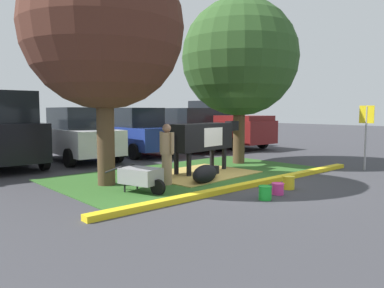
{
  "coord_description": "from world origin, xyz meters",
  "views": [
    {
      "loc": [
        -7.46,
        -6.68,
        1.91
      ],
      "look_at": [
        -0.04,
        1.61,
        0.9
      ],
      "focal_mm": 34.64,
      "sensor_mm": 36.0,
      "label": 1
    }
  ],
  "objects_px": {
    "parking_sign": "(366,125)",
    "sedan_blue": "(135,132)",
    "sedan_red": "(185,130)",
    "pickup_truck_maroon": "(223,126)",
    "calf_lying": "(205,174)",
    "bucket_green": "(265,193)",
    "person_handler": "(167,153)",
    "shade_tree_left": "(103,29)",
    "hatchback_white": "(78,135)",
    "shade_tree_right": "(240,58)",
    "bucket_pink": "(278,188)",
    "bucket_yellow": "(289,182)",
    "wheelbarrow": "(141,176)",
    "cow_holstein": "(204,137)"
  },
  "relations": [
    {
      "from": "bucket_pink",
      "to": "hatchback_white",
      "type": "bearing_deg",
      "value": 95.91
    },
    {
      "from": "shade_tree_left",
      "to": "bucket_pink",
      "type": "distance_m",
      "value": 5.7
    },
    {
      "from": "wheelbarrow",
      "to": "bucket_green",
      "type": "height_order",
      "value": "wheelbarrow"
    },
    {
      "from": "bucket_pink",
      "to": "hatchback_white",
      "type": "xyz_separation_m",
      "value": [
        -0.88,
        8.47,
        0.85
      ]
    },
    {
      "from": "bucket_green",
      "to": "shade_tree_left",
      "type": "bearing_deg",
      "value": 115.83
    },
    {
      "from": "wheelbarrow",
      "to": "sedan_red",
      "type": "height_order",
      "value": "sedan_red"
    },
    {
      "from": "bucket_green",
      "to": "shade_tree_right",
      "type": "bearing_deg",
      "value": 46.96
    },
    {
      "from": "parking_sign",
      "to": "bucket_pink",
      "type": "xyz_separation_m",
      "value": [
        -4.98,
        -0.18,
        -1.32
      ]
    },
    {
      "from": "hatchback_white",
      "to": "sedan_red",
      "type": "distance_m",
      "value": 5.44
    },
    {
      "from": "parking_sign",
      "to": "sedan_red",
      "type": "height_order",
      "value": "parking_sign"
    },
    {
      "from": "shade_tree_left",
      "to": "wheelbarrow",
      "type": "bearing_deg",
      "value": -82.54
    },
    {
      "from": "calf_lying",
      "to": "person_handler",
      "type": "distance_m",
      "value": 1.21
    },
    {
      "from": "person_handler",
      "to": "sedan_red",
      "type": "xyz_separation_m",
      "value": [
        5.8,
        5.98,
        0.14
      ]
    },
    {
      "from": "shade_tree_right",
      "to": "hatchback_white",
      "type": "distance_m",
      "value": 6.68
    },
    {
      "from": "calf_lying",
      "to": "person_handler",
      "type": "bearing_deg",
      "value": 155.88
    },
    {
      "from": "sedan_red",
      "to": "pickup_truck_maroon",
      "type": "bearing_deg",
      "value": -0.5
    },
    {
      "from": "parking_sign",
      "to": "pickup_truck_maroon",
      "type": "xyz_separation_m",
      "value": [
        2.14,
        8.29,
        -0.34
      ]
    },
    {
      "from": "sedan_blue",
      "to": "pickup_truck_maroon",
      "type": "bearing_deg",
      "value": -1.73
    },
    {
      "from": "shade_tree_left",
      "to": "cow_holstein",
      "type": "distance_m",
      "value": 4.28
    },
    {
      "from": "person_handler",
      "to": "bucket_green",
      "type": "distance_m",
      "value": 2.79
    },
    {
      "from": "shade_tree_left",
      "to": "person_handler",
      "type": "xyz_separation_m",
      "value": [
        1.16,
        -1.02,
        -3.07
      ]
    },
    {
      "from": "sedan_blue",
      "to": "hatchback_white",
      "type": "bearing_deg",
      "value": -176.51
    },
    {
      "from": "wheelbarrow",
      "to": "bucket_yellow",
      "type": "distance_m",
      "value": 3.56
    },
    {
      "from": "person_handler",
      "to": "bucket_pink",
      "type": "relative_size",
      "value": 5.42
    },
    {
      "from": "shade_tree_right",
      "to": "pickup_truck_maroon",
      "type": "distance_m",
      "value": 6.68
    },
    {
      "from": "bucket_green",
      "to": "pickup_truck_maroon",
      "type": "height_order",
      "value": "pickup_truck_maroon"
    },
    {
      "from": "shade_tree_left",
      "to": "sedan_red",
      "type": "xyz_separation_m",
      "value": [
        6.96,
        4.96,
        -2.93
      ]
    },
    {
      "from": "shade_tree_left",
      "to": "bucket_yellow",
      "type": "height_order",
      "value": "shade_tree_left"
    },
    {
      "from": "cow_holstein",
      "to": "sedan_red",
      "type": "height_order",
      "value": "sedan_red"
    },
    {
      "from": "shade_tree_right",
      "to": "hatchback_white",
      "type": "xyz_separation_m",
      "value": [
        -3.96,
        4.62,
        -2.77
      ]
    },
    {
      "from": "cow_holstein",
      "to": "bucket_yellow",
      "type": "distance_m",
      "value": 3.3
    },
    {
      "from": "person_handler",
      "to": "pickup_truck_maroon",
      "type": "height_order",
      "value": "pickup_truck_maroon"
    },
    {
      "from": "shade_tree_right",
      "to": "bucket_yellow",
      "type": "bearing_deg",
      "value": -123.03
    },
    {
      "from": "shade_tree_right",
      "to": "shade_tree_left",
      "type": "bearing_deg",
      "value": -176.67
    },
    {
      "from": "sedan_red",
      "to": "shade_tree_left",
      "type": "bearing_deg",
      "value": -144.52
    },
    {
      "from": "sedan_blue",
      "to": "pickup_truck_maroon",
      "type": "xyz_separation_m",
      "value": [
        5.31,
        -0.16,
        0.13
      ]
    },
    {
      "from": "person_handler",
      "to": "sedan_red",
      "type": "height_order",
      "value": "sedan_red"
    },
    {
      "from": "shade_tree_right",
      "to": "calf_lying",
      "type": "height_order",
      "value": "shade_tree_right"
    },
    {
      "from": "bucket_green",
      "to": "sedan_blue",
      "type": "height_order",
      "value": "sedan_blue"
    },
    {
      "from": "calf_lying",
      "to": "bucket_green",
      "type": "height_order",
      "value": "calf_lying"
    },
    {
      "from": "bucket_green",
      "to": "hatchback_white",
      "type": "xyz_separation_m",
      "value": [
        -0.25,
        8.59,
        0.83
      ]
    },
    {
      "from": "cow_holstein",
      "to": "bucket_yellow",
      "type": "relative_size",
      "value": 9.67
    },
    {
      "from": "person_handler",
      "to": "sedan_blue",
      "type": "distance_m",
      "value": 6.84
    },
    {
      "from": "parking_sign",
      "to": "sedan_blue",
      "type": "distance_m",
      "value": 9.04
    },
    {
      "from": "shade_tree_left",
      "to": "hatchback_white",
      "type": "xyz_separation_m",
      "value": [
        1.52,
        4.94,
        -2.93
      ]
    },
    {
      "from": "cow_holstein",
      "to": "bucket_pink",
      "type": "relative_size",
      "value": 10.78
    },
    {
      "from": "calf_lying",
      "to": "bucket_pink",
      "type": "xyz_separation_m",
      "value": [
        0.29,
        -2.09,
        -0.1
      ]
    },
    {
      "from": "cow_holstein",
      "to": "shade_tree_right",
      "type": "bearing_deg",
      "value": 13.2
    },
    {
      "from": "calf_lying",
      "to": "parking_sign",
      "type": "relative_size",
      "value": 0.64
    },
    {
      "from": "bucket_pink",
      "to": "pickup_truck_maroon",
      "type": "height_order",
      "value": "pickup_truck_maroon"
    }
  ]
}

